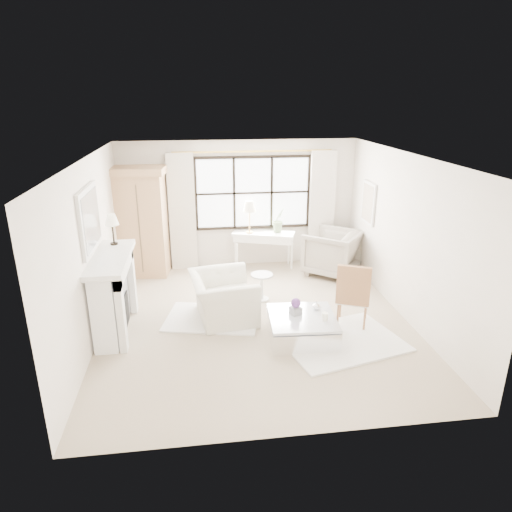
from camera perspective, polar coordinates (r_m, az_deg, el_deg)
The scene contains 32 objects.
floor at distance 7.69m, azimuth 0.00°, elevation -8.12°, with size 5.50×5.50×0.00m, color tan.
ceiling at distance 6.86m, azimuth 0.00°, elevation 12.25°, with size 5.50×5.50×0.00m, color silver.
wall_back at distance 9.80m, azimuth -2.15°, elevation 6.45°, with size 5.00×5.00×0.00m, color silver.
wall_front at distance 4.66m, azimuth 4.56°, elevation -9.00°, with size 5.00×5.00×0.00m, color silver.
wall_left at distance 7.28m, azimuth -19.89°, elevation 0.58°, with size 5.50×5.50×0.00m, color white.
wall_right at distance 7.88m, azimuth 18.34°, elevation 2.16°, with size 5.50×5.50×0.00m, color silver.
window_pane at distance 9.76m, azimuth -0.39°, elevation 7.91°, with size 2.40×0.02×1.50m, color white.
window_frame at distance 9.75m, azimuth -0.38°, elevation 7.90°, with size 2.50×0.04×1.50m, color black, non-canonical shape.
curtain_rod at distance 9.56m, azimuth -0.35°, elevation 12.95°, with size 0.04×0.04×3.30m, color gold.
curtain_left at distance 9.69m, azimuth -9.20°, elevation 5.36°, with size 0.55×0.10×2.47m, color beige.
curtain_right at distance 10.06m, azimuth 8.23°, elevation 5.93°, with size 0.55×0.10×2.47m, color beige.
fireplace at distance 7.48m, azimuth -17.58°, elevation -4.43°, with size 0.58×1.66×1.26m.
mirror_frame at distance 7.14m, azimuth -20.11°, elevation 4.31°, with size 0.05×1.15×0.95m, color silver.
mirror_glass at distance 7.13m, azimuth -19.87°, elevation 4.32°, with size 0.02×1.00×0.80m, color silver.
art_frame at distance 9.32m, azimuth 13.88°, elevation 6.46°, with size 0.04×0.62×0.82m, color silver.
art_canvas at distance 9.31m, azimuth 13.77°, elevation 6.46°, with size 0.01×0.52×0.72m, color #B7A58E.
mantel_lamp at distance 7.68m, azimuth -17.59°, elevation 4.18°, with size 0.22×0.22×0.51m.
armoire at distance 9.56m, azimuth -14.22°, elevation 4.21°, with size 1.20×0.83×2.24m.
console_table at distance 9.83m, azimuth 0.94°, elevation 0.73°, with size 1.38×0.84×0.80m.
console_lamp at distance 9.52m, azimuth -0.83°, elevation 6.12°, with size 0.28×0.28×0.69m.
orchid_plant at distance 9.69m, azimuth 2.85°, elevation 4.52°, with size 0.29×0.23×0.52m, color #5E744D.
side_table at distance 8.31m, azimuth 0.74°, elevation -3.41°, with size 0.40×0.40×0.51m.
rug_left at distance 7.79m, azimuth -5.47°, elevation -7.72°, with size 1.53×1.08×0.03m, color white.
rug_right at distance 7.20m, azimuth 10.61°, elevation -10.41°, with size 1.75×1.31×0.03m, color white.
club_armchair at distance 7.65m, azimuth -4.15°, elevation -5.18°, with size 1.16×1.02×0.76m, color silver.
wingback_chair at distance 9.60m, azimuth 9.50°, elevation 0.43°, with size 1.00×1.03×0.94m, color #A09687.
french_chair at distance 7.60m, azimuth 11.95°, elevation -6.32°, with size 0.63×0.64×1.08m.
coffee_table at distance 7.13m, azimuth 5.76°, elevation -8.93°, with size 1.06×1.06×0.38m.
planter_box at distance 7.08m, azimuth 4.97°, elevation -6.82°, with size 0.15×0.15×0.11m, color gray.
planter_flowers at distance 7.02m, azimuth 5.01°, elevation -5.85°, with size 0.15×0.15×0.15m, color #60317B.
pillar_candle at distance 6.95m, azimuth 8.61°, elevation -7.48°, with size 0.09×0.09×0.12m, color white.
coffee_vase at distance 7.26m, azimuth 7.54°, elevation -6.14°, with size 0.13×0.13×0.13m, color white.
Camera 1 is at (-0.91, -6.75, 3.58)m, focal length 32.00 mm.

